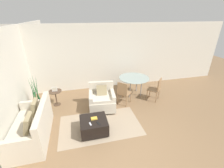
{
  "coord_description": "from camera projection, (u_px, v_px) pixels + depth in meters",
  "views": [
    {
      "loc": [
        -0.9,
        -2.71,
        3.05
      ],
      "look_at": [
        0.27,
        2.07,
        0.75
      ],
      "focal_mm": 24.0,
      "sensor_mm": 36.0,
      "label": 1
    }
  ],
  "objects": [
    {
      "name": "picture_frame",
      "position": [
        55.0,
        89.0,
        5.3
      ],
      "size": [
        0.18,
        0.06,
        0.16
      ],
      "color": "silver",
      "rests_on": "side_table"
    },
    {
      "name": "side_table",
      "position": [
        56.0,
        95.0,
        5.4
      ],
      "size": [
        0.46,
        0.46,
        0.56
      ],
      "color": "#4C3828",
      "rests_on": "ground_plane"
    },
    {
      "name": "wall_left",
      "position": [
        7.0,
        83.0,
        4.02
      ],
      "size": [
        0.06,
        12.0,
        2.75
      ],
      "color": "beige",
      "rests_on": "ground_plane"
    },
    {
      "name": "wall_back",
      "position": [
        98.0,
        58.0,
        6.35
      ],
      "size": [
        12.0,
        0.06,
        2.75
      ],
      "color": "beige",
      "rests_on": "ground_plane"
    },
    {
      "name": "book_stack",
      "position": [
        94.0,
        118.0,
        4.16
      ],
      "size": [
        0.18,
        0.13,
        0.03
      ],
      "color": "gold",
      "rests_on": "ottoman"
    },
    {
      "name": "dining_chair_near_right",
      "position": [
        156.0,
        88.0,
        5.67
      ],
      "size": [
        0.59,
        0.59,
        0.9
      ],
      "color": "#93704C",
      "rests_on": "ground_plane"
    },
    {
      "name": "ottoman",
      "position": [
        94.0,
        125.0,
        4.2
      ],
      "size": [
        0.74,
        0.69,
        0.41
      ],
      "color": "black",
      "rests_on": "ground_plane"
    },
    {
      "name": "couch",
      "position": [
        33.0,
        128.0,
        3.97
      ],
      "size": [
        0.88,
        1.71,
        0.94
      ],
      "color": "beige",
      "rests_on": "ground_plane"
    },
    {
      "name": "dining_table",
      "position": [
        134.0,
        79.0,
        6.04
      ],
      "size": [
        1.2,
        1.2,
        0.74
      ],
      "color": "#8C9E99",
      "rests_on": "ground_plane"
    },
    {
      "name": "potted_plant",
      "position": [
        38.0,
        102.0,
        5.25
      ],
      "size": [
        0.43,
        0.43,
        1.33
      ],
      "color": "#333338",
      "rests_on": "ground_plane"
    },
    {
      "name": "armchair",
      "position": [
        102.0,
        99.0,
        5.19
      ],
      "size": [
        0.95,
        0.9,
        0.91
      ],
      "color": "beige",
      "rests_on": "ground_plane"
    },
    {
      "name": "area_rug",
      "position": [
        100.0,
        125.0,
        4.54
      ],
      "size": [
        2.39,
        1.42,
        0.01
      ],
      "color": "gray",
      "rests_on": "ground_plane"
    },
    {
      "name": "ground_plane",
      "position": [
        121.0,
        144.0,
        3.87
      ],
      "size": [
        20.0,
        20.0,
        0.0
      ],
      "primitive_type": "plane",
      "color": "brown"
    },
    {
      "name": "tv_remote_primary",
      "position": [
        90.0,
        124.0,
        3.97
      ],
      "size": [
        0.07,
        0.14,
        0.01
      ],
      "color": "#B7B7BC",
      "rests_on": "ottoman"
    },
    {
      "name": "tv_remote_secondary",
      "position": [
        98.0,
        123.0,
        3.99
      ],
      "size": [
        0.1,
        0.17,
        0.01
      ],
      "color": "black",
      "rests_on": "ottoman"
    },
    {
      "name": "dining_chair_near_left",
      "position": [
        123.0,
        92.0,
        5.39
      ],
      "size": [
        0.59,
        0.59,
        0.9
      ],
      "color": "#93704C",
      "rests_on": "ground_plane"
    }
  ]
}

